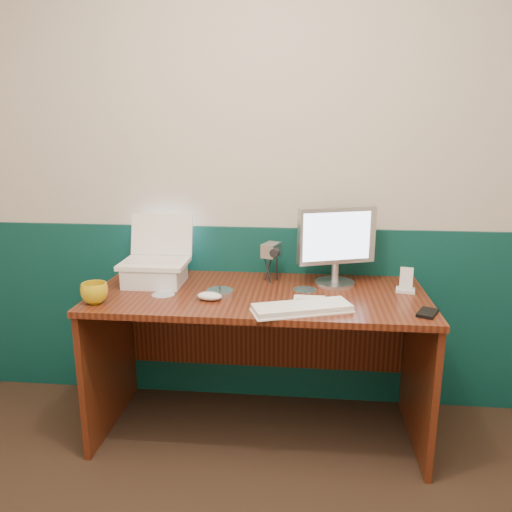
# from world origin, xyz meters

# --- Properties ---
(back_wall) EXTENTS (3.50, 0.04, 2.50)m
(back_wall) POSITION_xyz_m (0.00, 1.75, 1.25)
(back_wall) COLOR beige
(back_wall) RESTS_ON ground
(wainscot) EXTENTS (3.48, 0.02, 1.00)m
(wainscot) POSITION_xyz_m (0.00, 1.74, 0.50)
(wainscot) COLOR #07332F
(wainscot) RESTS_ON ground
(desk) EXTENTS (1.60, 0.70, 0.75)m
(desk) POSITION_xyz_m (-0.01, 1.38, 0.38)
(desk) COLOR #3D130B
(desk) RESTS_ON ground
(laptop_riser) EXTENTS (0.29, 0.24, 0.10)m
(laptop_riser) POSITION_xyz_m (-0.54, 1.46, 0.80)
(laptop_riser) COLOR white
(laptop_riser) RESTS_ON desk
(laptop) EXTENTS (0.33, 0.25, 0.27)m
(laptop) POSITION_xyz_m (-0.54, 1.46, 0.98)
(laptop) COLOR white
(laptop) RESTS_ON laptop_riser
(monitor) EXTENTS (0.41, 0.24, 0.39)m
(monitor) POSITION_xyz_m (0.36, 1.54, 0.95)
(monitor) COLOR #BBBABF
(monitor) RESTS_ON desk
(keyboard) EXTENTS (0.44, 0.27, 0.02)m
(keyboard) POSITION_xyz_m (0.20, 1.14, 0.76)
(keyboard) COLOR white
(keyboard) RESTS_ON desk
(mouse_right) EXTENTS (0.11, 0.07, 0.04)m
(mouse_right) POSITION_xyz_m (0.33, 1.15, 0.77)
(mouse_right) COLOR white
(mouse_right) RESTS_ON desk
(mouse_left) EXTENTS (0.12, 0.08, 0.04)m
(mouse_left) POSITION_xyz_m (-0.22, 1.25, 0.77)
(mouse_left) COLOR white
(mouse_left) RESTS_ON desk
(mug) EXTENTS (0.15, 0.15, 0.10)m
(mug) POSITION_xyz_m (-0.73, 1.15, 0.80)
(mug) COLOR gold
(mug) RESTS_ON desk
(camcorder) EXTENTS (0.14, 0.17, 0.22)m
(camcorder) POSITION_xyz_m (0.04, 1.57, 0.86)
(camcorder) COLOR #BCBCC1
(camcorder) RESTS_ON desk
(cd_spindle) EXTENTS (0.13, 0.13, 0.03)m
(cd_spindle) POSITION_xyz_m (-0.19, 1.32, 0.76)
(cd_spindle) COLOR silver
(cd_spindle) RESTS_ON desk
(cd_loose_a) EXTENTS (0.11, 0.11, 0.00)m
(cd_loose_a) POSITION_xyz_m (-0.46, 1.30, 0.75)
(cd_loose_a) COLOR silver
(cd_loose_a) RESTS_ON desk
(cd_loose_b) EXTENTS (0.11, 0.11, 0.00)m
(cd_loose_b) POSITION_xyz_m (0.22, 1.45, 0.75)
(cd_loose_b) COLOR silver
(cd_loose_b) RESTS_ON desk
(pen) EXTENTS (0.13, 0.04, 0.01)m
(pen) POSITION_xyz_m (0.24, 1.30, 0.75)
(pen) COLOR black
(pen) RESTS_ON desk
(papers) EXTENTS (0.15, 0.10, 0.00)m
(papers) POSITION_xyz_m (0.24, 1.31, 0.75)
(papers) COLOR white
(papers) RESTS_ON desk
(dock) EXTENTS (0.10, 0.08, 0.02)m
(dock) POSITION_xyz_m (0.70, 1.46, 0.76)
(dock) COLOR white
(dock) RESTS_ON desk
(music_player) EXTENTS (0.07, 0.04, 0.11)m
(music_player) POSITION_xyz_m (0.70, 1.46, 0.82)
(music_player) COLOR silver
(music_player) RESTS_ON dock
(pda) EXTENTS (0.11, 0.14, 0.01)m
(pda) POSITION_xyz_m (0.73, 1.16, 0.76)
(pda) COLOR black
(pda) RESTS_ON desk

